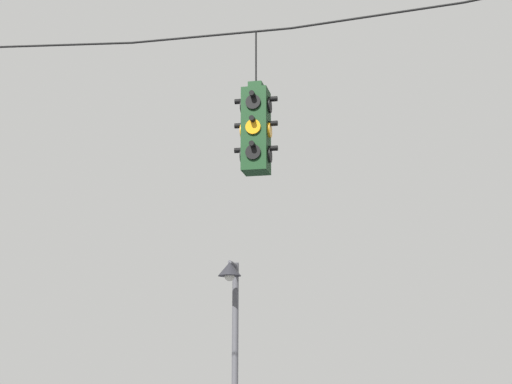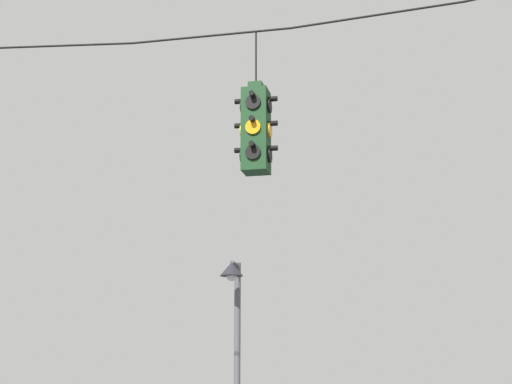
% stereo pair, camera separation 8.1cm
% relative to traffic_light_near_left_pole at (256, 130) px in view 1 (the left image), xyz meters
% --- Properties ---
extents(span_wire, '(15.96, 0.03, 0.87)m').
position_rel_traffic_light_near_left_pole_xyz_m(span_wire, '(-0.66, -0.00, 1.69)').
color(span_wire, black).
extents(traffic_light_near_left_pole, '(0.58, 0.58, 1.99)m').
position_rel_traffic_light_near_left_pole_xyz_m(traffic_light_near_left_pole, '(0.00, 0.00, 0.00)').
color(traffic_light_near_left_pole, '#143819').
extents(street_lamp, '(0.43, 0.74, 4.28)m').
position_rel_traffic_light_near_left_pole_xyz_m(street_lamp, '(-1.38, 4.43, -2.28)').
color(street_lamp, '#515156').
rests_on(street_lamp, ground_plane).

